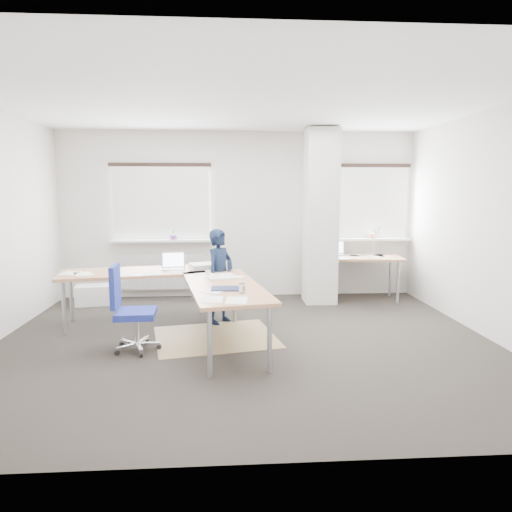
{
  "coord_description": "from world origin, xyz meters",
  "views": [
    {
      "loc": [
        -0.22,
        -5.31,
        1.81
      ],
      "look_at": [
        0.19,
        0.9,
        0.92
      ],
      "focal_mm": 32.0,
      "sensor_mm": 36.0,
      "label": 1
    }
  ],
  "objects": [
    {
      "name": "person",
      "position": [
        -0.31,
        0.84,
        0.65
      ],
      "size": [
        0.54,
        0.56,
        1.3
      ],
      "primitive_type": "imported",
      "rotation": [
        0.0,
        0.0,
        0.91
      ],
      "color": "black",
      "rests_on": "ground"
    },
    {
      "name": "ground",
      "position": [
        0.0,
        0.0,
        0.0
      ],
      "size": [
        6.0,
        6.0,
        0.0
      ],
      "primitive_type": "plane",
      "color": "#282520",
      "rests_on": "ground"
    },
    {
      "name": "room_shell",
      "position": [
        0.18,
        0.45,
        1.75
      ],
      "size": [
        6.04,
        5.04,
        2.82
      ],
      "color": "beige",
      "rests_on": "ground"
    },
    {
      "name": "desk_main",
      "position": [
        -0.8,
        0.41,
        0.69
      ],
      "size": [
        2.82,
        2.63,
        0.96
      ],
      "rotation": [
        0.0,
        0.0,
        0.17
      ],
      "color": "#9A6542",
      "rests_on": "ground"
    },
    {
      "name": "white_crate",
      "position": [
        -2.36,
        2.0,
        0.16
      ],
      "size": [
        0.58,
        0.45,
        0.31
      ],
      "primitive_type": "cube",
      "rotation": [
        0.0,
        0.0,
        0.18
      ],
      "color": "white",
      "rests_on": "ground"
    },
    {
      "name": "desk_side",
      "position": [
        1.98,
        2.09,
        0.69
      ],
      "size": [
        1.47,
        0.85,
        1.22
      ],
      "rotation": [
        0.0,
        0.0,
        -0.11
      ],
      "color": "#9A6542",
      "rests_on": "ground"
    },
    {
      "name": "task_chair",
      "position": [
        -1.29,
        -0.22,
        0.28
      ],
      "size": [
        0.54,
        0.53,
        0.99
      ],
      "rotation": [
        0.0,
        0.0,
        0.04
      ],
      "color": "navy",
      "rests_on": "ground"
    },
    {
      "name": "floor_mat",
      "position": [
        -0.36,
        0.19,
        0.0
      ],
      "size": [
        1.66,
        1.48,
        0.01
      ],
      "primitive_type": "cube",
      "rotation": [
        0.0,
        0.0,
        0.19
      ],
      "color": "#978052",
      "rests_on": "ground"
    }
  ]
}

